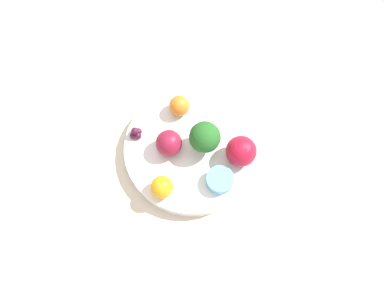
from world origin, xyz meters
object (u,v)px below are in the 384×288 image
Objects in this scene: bowl at (192,149)px; small_cup at (220,180)px; orange_front at (179,106)px; orange_back at (162,187)px; apple_red at (169,143)px; broccoli at (205,137)px; apple_green at (241,151)px; grape_cluster at (136,133)px.

small_cup reaches higher than bowl.
orange_front is 0.80× the size of small_cup.
orange_back reaches higher than small_cup.
orange_back is (-0.10, -0.03, 0.04)m from bowl.
apple_red is at bearing -141.76° from orange_front.
broccoli reaches higher than orange_front.
bowl is 0.09m from orange_front.
orange_front is (-0.03, 0.15, -0.01)m from apple_green.
bowl is 0.10m from apple_green.
broccoli reaches higher than apple_red.
grape_cluster is (-0.13, 0.16, -0.02)m from apple_green.
small_cup is at bearing -93.73° from bowl.
orange_front reaches higher than small_cup.
broccoli reaches higher than grape_cluster.
bowl is at bearing -33.19° from apple_red.
grape_cluster is at bearing 130.65° from broccoli.
bowl is 6.36× the size of orange_back.
grape_cluster is 0.52× the size of small_cup.
bowl is at bearing 127.05° from apple_green.
orange_front is 0.17m from small_cup.
apple_red is 0.08m from orange_front.
apple_red is 0.07m from grape_cluster.
broccoli is (0.02, -0.02, 0.06)m from bowl.
apple_green is 1.13× the size of small_cup.
broccoli is 0.07m from apple_red.
broccoli is at bearing 122.74° from apple_green.
orange_back is at bearing 149.53° from small_cup.
grape_cluster is at bearing 173.35° from orange_front.
bowl is 5.18× the size of small_cup.
orange_back is at bearing -139.19° from orange_front.
orange_front is 0.17m from orange_back.
orange_back is 0.13m from grape_cluster.
broccoli is 0.09m from orange_front.
apple_red reaches higher than orange_front.
apple_green is 1.39× the size of orange_back.
apple_green is (0.09, -0.10, 0.00)m from apple_red.
bowl is 5.25× the size of apple_red.
orange_front reaches higher than grape_cluster.
small_cup is at bearing -74.76° from apple_red.
apple_red is 0.99× the size of small_cup.
grape_cluster is 0.19m from small_cup.
apple_green is 0.15m from orange_front.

